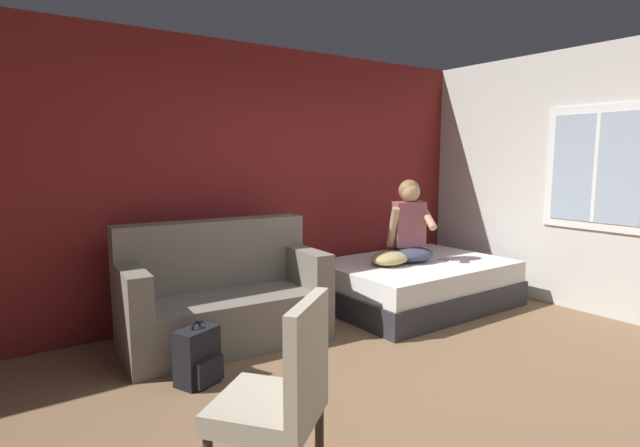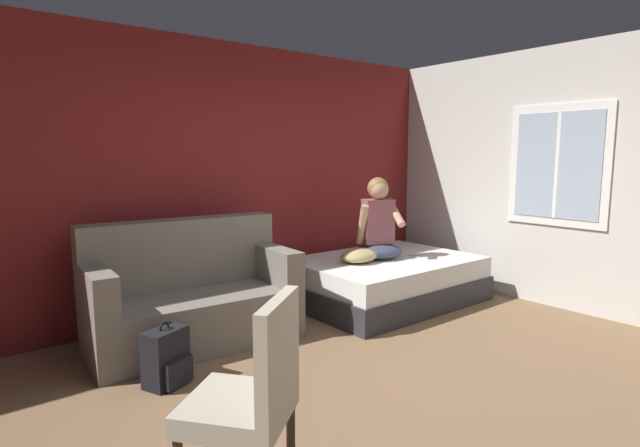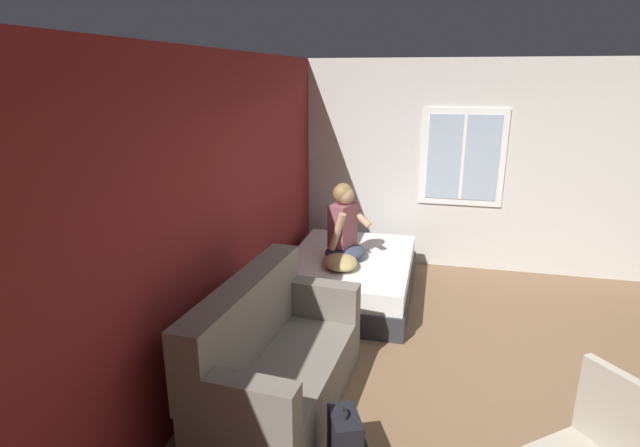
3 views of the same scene
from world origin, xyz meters
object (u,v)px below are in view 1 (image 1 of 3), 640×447
at_px(side_chair, 281,394).
at_px(backpack, 198,357).
at_px(couch, 223,297).
at_px(person_seated, 409,228).
at_px(cell_phone, 446,260).
at_px(throw_pillow, 390,258).
at_px(bed, 416,283).

bearing_deg(side_chair, backpack, 83.81).
bearing_deg(couch, person_seated, -3.89).
bearing_deg(backpack, cell_phone, 6.04).
xyz_separation_m(person_seated, throw_pillow, (-0.29, -0.02, -0.29)).
xyz_separation_m(bed, couch, (-2.16, 0.21, 0.16)).
bearing_deg(side_chair, throw_pillow, 37.80).
relative_size(person_seated, backpack, 1.91).
distance_m(side_chair, cell_phone, 3.55).
relative_size(couch, side_chair, 1.79).
bearing_deg(side_chair, bed, 33.53).
bearing_deg(bed, person_seated, 133.89).
relative_size(person_seated, cell_phone, 6.08).
distance_m(side_chair, backpack, 1.45).
height_order(couch, throw_pillow, couch).
xyz_separation_m(couch, throw_pillow, (1.81, -0.16, 0.16)).
xyz_separation_m(bed, person_seated, (-0.06, 0.06, 0.60)).
height_order(bed, person_seated, person_seated).
relative_size(bed, couch, 1.12).
relative_size(backpack, cell_phone, 3.18).
bearing_deg(couch, side_chair, -107.25).
distance_m(throw_pillow, cell_phone, 0.69).
bearing_deg(person_seated, backpack, -168.69).
bearing_deg(bed, backpack, -170.30).
height_order(bed, backpack, bed).
bearing_deg(backpack, person_seated, 11.31).
bearing_deg(couch, throw_pillow, -5.20).
bearing_deg(side_chair, cell_phone, 28.89).
distance_m(bed, backpack, 2.69).
bearing_deg(couch, cell_phone, -8.00).
xyz_separation_m(side_chair, cell_phone, (3.11, 1.72, -0.05)).
bearing_deg(side_chair, person_seated, 35.03).
bearing_deg(bed, throw_pillow, 173.12).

